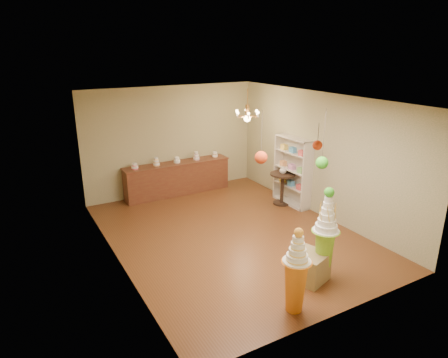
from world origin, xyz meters
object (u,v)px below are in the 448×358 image
sideboard (178,178)px  round_table (282,184)px  pedestal_orange (296,278)px  pedestal_green (325,243)px

sideboard → round_table: sideboard is taller
sideboard → round_table: (2.10, -2.07, 0.07)m
pedestal_orange → round_table: 4.53m
round_table → pedestal_green: bearing=-115.6°
pedestal_green → pedestal_orange: (-1.04, -0.48, -0.13)m
pedestal_green → sideboard: pedestal_green is taller
pedestal_orange → round_table: (2.58, 3.71, -0.02)m
pedestal_orange → sideboard: size_ratio=0.47×
pedestal_green → sideboard: (-0.55, 5.30, -0.22)m
pedestal_green → sideboard: 5.34m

